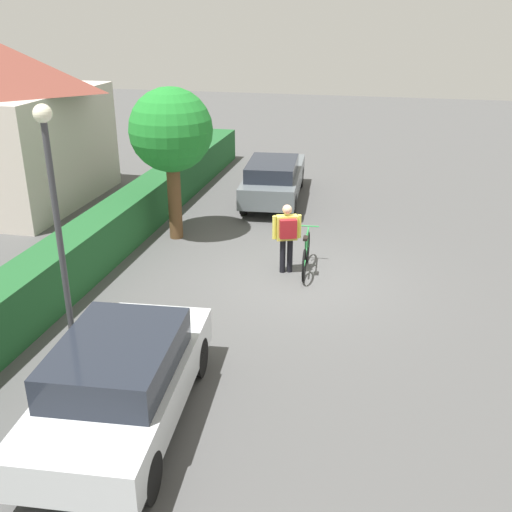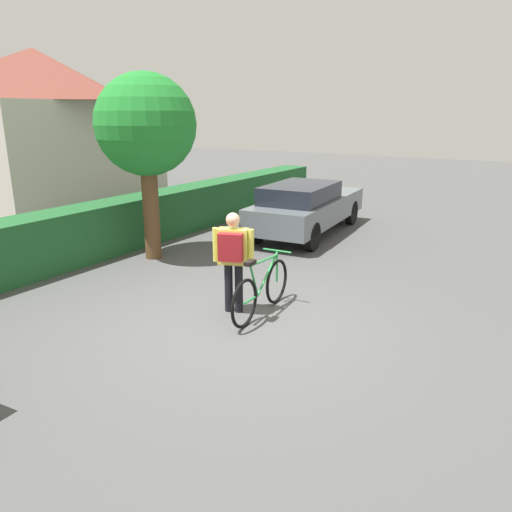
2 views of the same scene
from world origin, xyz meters
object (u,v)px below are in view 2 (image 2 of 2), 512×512
parked_car_far (307,206)px  person_rider (233,254)px  tree_kerbside (146,127)px  bicycle (262,290)px

parked_car_far → person_rider: bearing=-165.8°
parked_car_far → tree_kerbside: (-3.72, 1.87, 2.05)m
tree_kerbside → parked_car_far: bearing=-26.7°
parked_car_far → person_rider: size_ratio=2.93×
bicycle → tree_kerbside: bearing=68.7°
parked_car_far → bicycle: 5.45m
tree_kerbside → person_rider: bearing=-116.3°
person_rider → tree_kerbside: (1.59, 3.22, 1.81)m
bicycle → tree_kerbside: 4.57m
bicycle → person_rider: 0.72m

